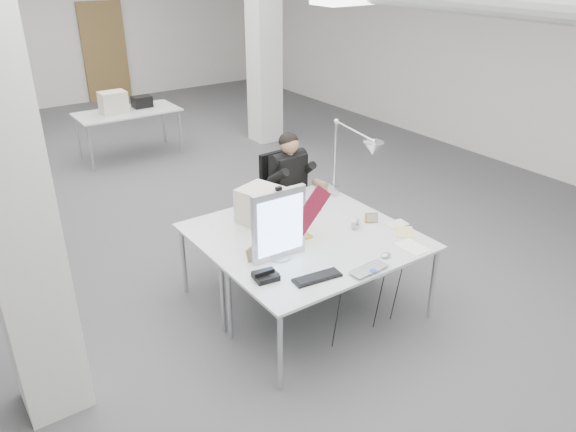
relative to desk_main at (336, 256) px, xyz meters
name	(u,v)px	position (x,y,z in m)	size (l,w,h in m)	color
room_shell	(194,87)	(0.04, 2.63, 0.95)	(10.04, 14.04, 3.24)	#474749
desk_main	(336,256)	(0.00, 0.00, 0.00)	(1.80, 0.90, 0.03)	silver
desk_second	(277,218)	(0.00, 0.90, 0.00)	(1.80, 0.90, 0.03)	silver
bg_desk_a	(127,112)	(0.20, 5.50, 0.00)	(1.60, 0.80, 0.03)	silver
office_chair	(287,202)	(0.58, 1.57, -0.23)	(0.50, 0.50, 1.03)	black
seated_person	(289,172)	(0.58, 1.52, 0.16)	(0.43, 0.54, 0.81)	black
monitor	(279,225)	(-0.42, 0.25, 0.32)	(0.50, 0.05, 0.62)	#B8B7BC
pennant	(310,211)	(-0.12, 0.21, 0.38)	(0.43, 0.01, 0.18)	maroon
keyboard	(317,278)	(-0.36, -0.21, 0.02)	(0.40, 0.13, 0.02)	black
laptop	(373,272)	(0.05, -0.41, 0.03)	(0.35, 0.22, 0.03)	#B0B0B5
mouse	(386,255)	(0.32, -0.27, 0.03)	(0.10, 0.06, 0.04)	#B2B2B7
bankers_lamp	(303,222)	(-0.05, 0.42, 0.17)	(0.28, 0.11, 0.32)	gold
desk_phone	(266,276)	(-0.70, 0.02, 0.04)	(0.19, 0.17, 0.05)	black
picture_frame_left	(252,253)	(-0.62, 0.35, 0.07)	(0.15, 0.01, 0.12)	#AA8B49
picture_frame_right	(371,218)	(0.67, 0.29, 0.06)	(0.13, 0.01, 0.10)	#A67B47
desk_clock	(356,224)	(0.46, 0.28, 0.06)	(0.11, 0.11, 0.03)	#B1B1B6
paper_stack_a	(412,247)	(0.64, -0.28, 0.02)	(0.19, 0.27, 0.01)	white
paper_stack_b	(405,232)	(0.79, -0.04, 0.02)	(0.17, 0.23, 0.01)	#CEBE7B
paper_stack_c	(397,224)	(0.85, 0.13, 0.02)	(0.20, 0.14, 0.01)	silver
beige_monitor	(260,205)	(-0.18, 0.93, 0.18)	(0.36, 0.34, 0.34)	beige
architect_lamp	(351,164)	(0.80, 0.76, 0.44)	(0.23, 0.66, 0.85)	#B9B9BE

